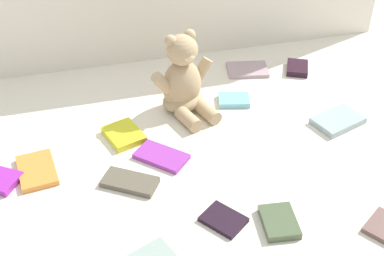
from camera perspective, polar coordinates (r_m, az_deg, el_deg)
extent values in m
plane|color=silver|center=(1.46, -1.50, -0.91)|extent=(3.20, 3.20, 0.00)
ellipsoid|color=tan|center=(1.53, -1.11, 4.73)|extent=(0.14, 0.13, 0.16)
ellipsoid|color=tan|center=(1.56, -1.00, 3.07)|extent=(0.15, 0.14, 0.06)
sphere|color=tan|center=(1.47, -1.07, 8.48)|extent=(0.11, 0.11, 0.09)
ellipsoid|color=beige|center=(1.45, -0.36, 7.73)|extent=(0.04, 0.04, 0.03)
sphere|color=tan|center=(1.45, -2.34, 9.46)|extent=(0.04, 0.04, 0.03)
sphere|color=tan|center=(1.48, -0.24, 10.08)|extent=(0.04, 0.04, 0.03)
cylinder|color=tan|center=(1.49, -3.16, 4.80)|extent=(0.08, 0.05, 0.08)
cylinder|color=tan|center=(1.55, 1.03, 6.22)|extent=(0.08, 0.05, 0.08)
cylinder|color=tan|center=(1.49, -0.40, 0.97)|extent=(0.07, 0.10, 0.04)
cylinder|color=tan|center=(1.52, 1.70, 1.78)|extent=(0.07, 0.10, 0.04)
cube|color=black|center=(1.79, 11.38, 6.42)|extent=(0.10, 0.11, 0.02)
cube|color=#A58A92|center=(1.76, 6.05, 6.33)|extent=(0.15, 0.12, 0.01)
cube|color=brown|center=(1.32, -6.77, -5.85)|extent=(0.15, 0.13, 0.02)
cube|color=orange|center=(1.40, -16.51, -4.44)|extent=(0.11, 0.15, 0.01)
cube|color=#71BBD1|center=(1.60, 4.57, 3.06)|extent=(0.11, 0.09, 0.02)
cube|color=purple|center=(1.39, -3.35, -3.10)|extent=(0.15, 0.15, 0.01)
cube|color=black|center=(1.23, 3.44, -9.91)|extent=(0.12, 0.12, 0.01)
cube|color=#4A583B|center=(1.23, 9.46, -10.03)|extent=(0.09, 0.11, 0.02)
cube|color=yellow|center=(1.47, -7.44, -0.72)|extent=(0.12, 0.13, 0.02)
cube|color=#95A8AA|center=(1.56, 15.57, 0.79)|extent=(0.16, 0.13, 0.02)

